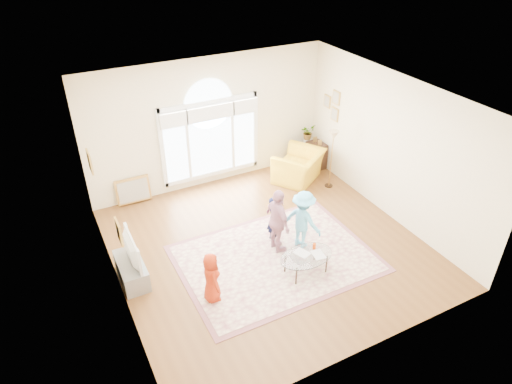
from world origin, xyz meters
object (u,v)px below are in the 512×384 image
tv_console (132,271)px  armchair (299,166)px  television (128,250)px  coffee_table (306,256)px  area_rug (276,258)px

tv_console → armchair: bearing=20.2°
television → coffee_table: size_ratio=0.89×
coffee_table → tv_console: bearing=154.3°
tv_console → television: 0.49m
television → armchair: television is taller
area_rug → armchair: bearing=50.3°
television → coffee_table: bearing=-24.1°
television → armchair: size_ratio=0.81×
coffee_table → armchair: armchair is taller
area_rug → armchair: 3.24m
area_rug → armchair: (2.06, 2.47, 0.38)m
tv_console → armchair: armchair is taller
tv_console → television: size_ratio=1.03×
coffee_table → television: bearing=154.3°
armchair → tv_console: bearing=-13.4°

